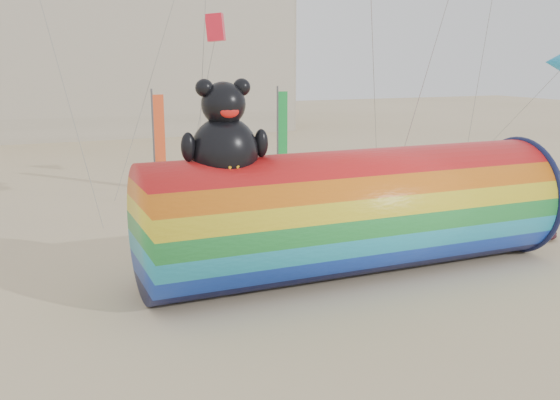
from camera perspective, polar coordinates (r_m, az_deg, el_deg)
name	(u,v)px	position (r m, az deg, el deg)	size (l,w,h in m)	color
ground	(285,293)	(18.27, 0.42, -8.46)	(160.00, 160.00, 0.00)	#CCB58C
windsock_assembly	(355,209)	(19.58, 6.84, -0.80)	(13.43, 4.09, 6.19)	red
kite_handler	(495,209)	(26.21, 19.06, -0.78)	(0.59, 0.39, 1.61)	#58595F
fabric_bundle	(529,235)	(25.21, 21.79, -3.00)	(2.62, 1.35, 0.41)	#3B0A16
festival_banners	(153,142)	(31.61, -11.52, 5.23)	(16.17, 3.90, 5.20)	#59595E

